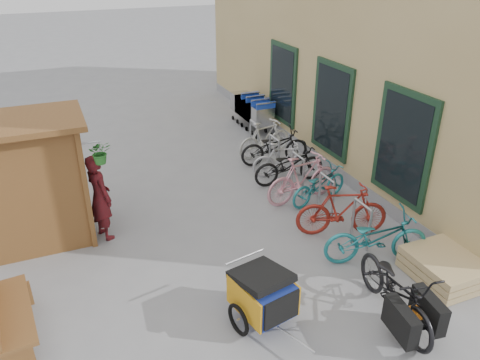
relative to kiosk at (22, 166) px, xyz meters
name	(u,v)px	position (x,y,z in m)	size (l,w,h in m)	color
ground	(247,273)	(3.28, -2.47, -1.55)	(80.00, 80.00, 0.00)	gray
building	(404,11)	(9.77, 2.03, 1.94)	(6.07, 13.00, 7.00)	tan
kiosk	(22,166)	(0.00, 0.00, 0.00)	(2.49, 1.65, 2.40)	brown
bike_rack	(298,169)	(5.58, -0.07, -1.04)	(0.05, 5.35, 0.86)	#A5A8AD
pallet_stack	(444,268)	(6.28, -3.87, -1.34)	(1.00, 1.20, 0.40)	tan
bench	(6,310)	(-0.40, -2.53, -1.04)	(0.64, 1.63, 1.01)	brown
shopping_carts	(251,108)	(6.28, 4.10, -0.91)	(0.62, 2.07, 1.10)	silver
child_trailer	(263,293)	(3.04, -3.60, -1.04)	(1.00, 1.60, 0.92)	navy
cargo_bike	(397,291)	(4.87, -4.32, -1.05)	(0.94, 2.01, 1.02)	black
person_kiosk	(100,197)	(1.21, -0.35, -0.70)	(0.62, 0.41, 1.71)	maroon
bike_0	(376,237)	(5.49, -3.01, -1.06)	(0.65, 1.86, 0.98)	teal
bike_1	(342,210)	(5.43, -2.05, -1.02)	(0.50, 1.76, 1.06)	maroon
bike_2	(319,185)	(5.73, -0.74, -1.14)	(0.54, 1.55, 0.81)	teal
bike_3	(303,178)	(5.42, -0.57, -1.01)	(0.51, 1.80, 1.08)	pink
bike_4	(289,165)	(5.57, 0.32, -1.09)	(0.61, 1.75, 0.92)	black
bike_5	(283,160)	(5.58, 0.67, -1.11)	(0.42, 1.47, 0.88)	#B9BABE
bike_6	(274,147)	(5.74, 1.45, -1.08)	(0.62, 1.78, 0.93)	black
bike_7	(265,139)	(5.73, 2.00, -1.07)	(0.46, 1.62, 0.97)	silver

